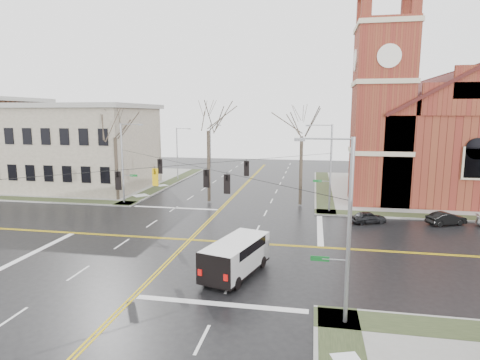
% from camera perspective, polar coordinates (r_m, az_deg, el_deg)
% --- Properties ---
extents(ground, '(120.00, 120.00, 0.00)m').
position_cam_1_polar(ground, '(33.39, -7.11, -8.43)').
color(ground, black).
rests_on(ground, ground).
extents(sidewalks, '(80.00, 80.00, 0.17)m').
position_cam_1_polar(sidewalks, '(33.37, -7.12, -8.30)').
color(sidewalks, gray).
rests_on(sidewalks, ground).
extents(road_markings, '(100.00, 100.00, 0.01)m').
position_cam_1_polar(road_markings, '(33.39, -7.11, -8.42)').
color(road_markings, gold).
rests_on(road_markings, ground).
extents(church, '(24.28, 27.48, 27.50)m').
position_cam_1_polar(church, '(57.08, 25.92, 6.70)').
color(church, maroon).
rests_on(church, ground).
extents(civic_building_a, '(18.00, 14.00, 11.00)m').
position_cam_1_polar(civic_building_a, '(59.65, -21.79, 4.22)').
color(civic_building_a, gray).
rests_on(civic_building_a, ground).
extents(signal_pole_ne, '(2.75, 0.22, 9.00)m').
position_cam_1_polar(signal_pole_ne, '(42.12, 12.54, 2.03)').
color(signal_pole_ne, gray).
rests_on(signal_pole_ne, ground).
extents(signal_pole_nw, '(2.75, 0.22, 9.00)m').
position_cam_1_polar(signal_pole_nw, '(47.08, -16.21, 2.64)').
color(signal_pole_nw, gray).
rests_on(signal_pole_nw, ground).
extents(signal_pole_se, '(2.75, 0.22, 9.00)m').
position_cam_1_polar(signal_pole_se, '(19.54, 14.76, -6.44)').
color(signal_pole_se, gray).
rests_on(signal_pole_se, ground).
extents(span_wires, '(23.02, 23.02, 0.03)m').
position_cam_1_polar(span_wires, '(32.05, -7.34, 2.19)').
color(span_wires, black).
rests_on(span_wires, ground).
extents(traffic_signals, '(8.21, 8.26, 1.30)m').
position_cam_1_polar(traffic_signals, '(31.52, -7.68, 0.68)').
color(traffic_signals, black).
rests_on(traffic_signals, ground).
extents(streetlight_north_a, '(2.30, 0.20, 8.00)m').
position_cam_1_polar(streetlight_north_a, '(62.00, -8.80, 3.99)').
color(streetlight_north_a, gray).
rests_on(streetlight_north_a, ground).
extents(streetlight_north_b, '(2.30, 0.20, 8.00)m').
position_cam_1_polar(streetlight_north_b, '(81.09, -4.13, 5.32)').
color(streetlight_north_b, gray).
rests_on(streetlight_north_b, ground).
extents(cargo_van, '(3.78, 6.24, 2.23)m').
position_cam_1_polar(cargo_van, '(26.07, -0.35, -10.47)').
color(cargo_van, silver).
rests_on(cargo_van, ground).
extents(parked_car_a, '(3.56, 2.42, 1.12)m').
position_cam_1_polar(parked_car_a, '(39.72, 17.77, -5.08)').
color(parked_car_a, black).
rests_on(parked_car_a, ground).
extents(parked_car_b, '(3.84, 2.65, 1.20)m').
position_cam_1_polar(parked_car_b, '(41.88, 27.27, -4.90)').
color(parked_car_b, black).
rests_on(parked_car_b, ground).
extents(tree_nw_far, '(4.00, 4.00, 10.93)m').
position_cam_1_polar(tree_nw_far, '(48.79, -17.38, 6.31)').
color(tree_nw_far, '#3A3125').
rests_on(tree_nw_far, ground).
extents(tree_nw_near, '(4.00, 4.00, 12.23)m').
position_cam_1_polar(tree_nw_near, '(45.77, -4.55, 7.69)').
color(tree_nw_near, '#3A3125').
rests_on(tree_nw_near, ground).
extents(tree_ne, '(4.00, 4.00, 11.41)m').
position_cam_1_polar(tree_ne, '(44.48, 8.79, 6.81)').
color(tree_ne, '#3A3125').
rests_on(tree_ne, ground).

